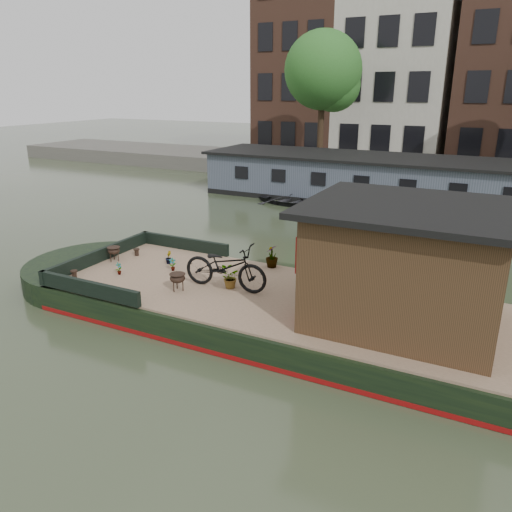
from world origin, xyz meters
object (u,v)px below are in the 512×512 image
at_px(cabin, 407,264).
at_px(brazier_front, 178,282).
at_px(potted_plant_a, 173,264).
at_px(bicycle, 225,266).
at_px(brazier_rear, 114,254).
at_px(dinghy, 287,198).

height_order(cabin, brazier_front, cabin).
bearing_deg(brazier_front, potted_plant_a, 130.90).
bearing_deg(brazier_front, cabin, 8.68).
bearing_deg(bicycle, brazier_front, 120.91).
relative_size(bicycle, brazier_rear, 5.26).
relative_size(brazier_rear, dinghy, 0.14).
relative_size(brazier_front, brazier_rear, 1.06).
xyz_separation_m(brazier_rear, dinghy, (0.26, 11.30, -0.56)).
relative_size(bicycle, dinghy, 0.74).
relative_size(cabin, potted_plant_a, 11.65).
distance_m(cabin, brazier_front, 5.16).
bearing_deg(bicycle, brazier_rear, 81.90).
relative_size(cabin, bicycle, 1.91).
distance_m(bicycle, dinghy, 12.16).
relative_size(cabin, brazier_front, 9.49).
bearing_deg(dinghy, brazier_front, -154.15).
distance_m(brazier_front, dinghy, 12.53).
relative_size(bicycle, brazier_front, 4.98).
distance_m(brazier_front, brazier_rear, 2.95).
distance_m(potted_plant_a, brazier_front, 1.38).
bearing_deg(cabin, dinghy, 123.22).
xyz_separation_m(cabin, brazier_rear, (-7.79, 0.19, -1.03)).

